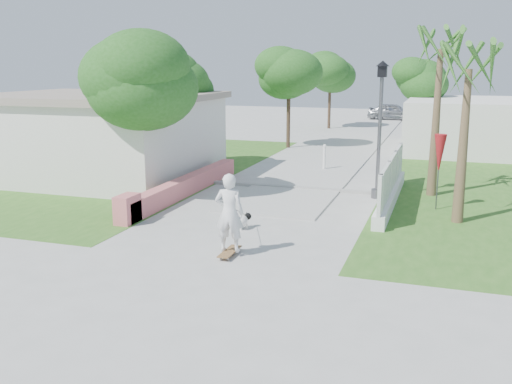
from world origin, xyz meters
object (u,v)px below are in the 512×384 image
at_px(skateboarder, 231,211).
at_px(bollard, 324,156).
at_px(patio_umbrella, 440,155).
at_px(street_lamp, 380,125).
at_px(parked_car, 393,112).
at_px(dog, 243,220).

bearing_deg(skateboarder, bollard, -97.08).
height_order(patio_umbrella, skateboarder, patio_umbrella).
relative_size(street_lamp, bollard, 4.07).
height_order(street_lamp, parked_car, street_lamp).
relative_size(patio_umbrella, skateboarder, 0.81).
height_order(patio_umbrella, parked_car, patio_umbrella).
bearing_deg(patio_umbrella, skateboarder, -130.11).
height_order(bollard, skateboarder, skateboarder).
bearing_deg(dog, bollard, 113.14).
height_order(bollard, dog, bollard).
xyz_separation_m(patio_umbrella, parked_car, (-3.90, 28.92, -1.01)).
distance_m(patio_umbrella, parked_car, 29.20).
xyz_separation_m(bollard, patio_umbrella, (4.60, -5.50, 1.10)).
height_order(bollard, patio_umbrella, patio_umbrella).
bearing_deg(bollard, dog, -91.64).
xyz_separation_m(street_lamp, parked_car, (-2.00, 27.92, -1.75)).
distance_m(street_lamp, dog, 6.06).
distance_m(patio_umbrella, dog, 6.35).
xyz_separation_m(patio_umbrella, dog, (-4.87, -3.81, -1.45)).
relative_size(bollard, parked_car, 0.27).
xyz_separation_m(street_lamp, bollard, (-2.70, 4.50, -1.84)).
distance_m(skateboarder, dog, 1.79).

